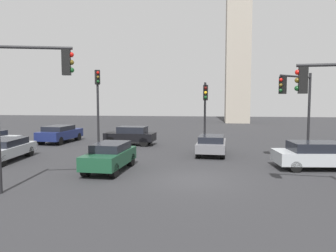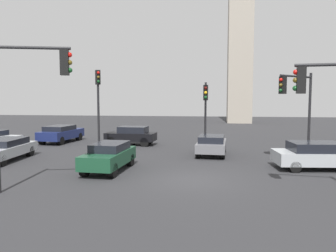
{
  "view_description": "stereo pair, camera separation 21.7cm",
  "coord_description": "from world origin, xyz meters",
  "px_view_note": "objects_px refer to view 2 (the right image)",
  "views": [
    {
      "loc": [
        0.64,
        -14.99,
        3.78
      ],
      "look_at": [
        -1.91,
        6.21,
        1.94
      ],
      "focal_mm": 35.47,
      "sensor_mm": 36.0,
      "label": 1
    },
    {
      "loc": [
        0.85,
        -14.97,
        3.78
      ],
      "look_at": [
        -1.91,
        6.21,
        1.94
      ],
      "focal_mm": 35.47,
      "sensor_mm": 36.0,
      "label": 2
    }
  ],
  "objects_px": {
    "car_0": "(212,144)",
    "car_7": "(109,156)",
    "traffic_light_2": "(297,98)",
    "traffic_light_3": "(206,101)",
    "traffic_light_4": "(98,95)",
    "car_4": "(131,135)",
    "car_3": "(319,155)",
    "traffic_light_1": "(28,87)",
    "car_6": "(4,149)",
    "car_8": "(61,133)"
  },
  "relations": [
    {
      "from": "car_7",
      "to": "car_0",
      "type": "bearing_deg",
      "value": 139.3
    },
    {
      "from": "traffic_light_1",
      "to": "car_6",
      "type": "height_order",
      "value": "traffic_light_1"
    },
    {
      "from": "traffic_light_2",
      "to": "traffic_light_3",
      "type": "bearing_deg",
      "value": -70.61
    },
    {
      "from": "traffic_light_1",
      "to": "car_0",
      "type": "xyz_separation_m",
      "value": [
        7.17,
        9.56,
        -3.49
      ]
    },
    {
      "from": "car_4",
      "to": "car_0",
      "type": "bearing_deg",
      "value": 152.58
    },
    {
      "from": "traffic_light_4",
      "to": "car_0",
      "type": "distance_m",
      "value": 8.57
    },
    {
      "from": "car_8",
      "to": "car_7",
      "type": "bearing_deg",
      "value": -137.94
    },
    {
      "from": "traffic_light_1",
      "to": "traffic_light_3",
      "type": "xyz_separation_m",
      "value": [
        6.72,
        11.32,
        -0.68
      ]
    },
    {
      "from": "car_3",
      "to": "car_4",
      "type": "distance_m",
      "value": 14.15
    },
    {
      "from": "traffic_light_3",
      "to": "car_3",
      "type": "xyz_separation_m",
      "value": [
        6.06,
        -5.38,
        -2.76
      ]
    },
    {
      "from": "traffic_light_1",
      "to": "traffic_light_3",
      "type": "height_order",
      "value": "traffic_light_1"
    },
    {
      "from": "car_0",
      "to": "car_3",
      "type": "bearing_deg",
      "value": -119.25
    },
    {
      "from": "car_4",
      "to": "car_8",
      "type": "height_order",
      "value": "car_4"
    },
    {
      "from": "traffic_light_3",
      "to": "car_3",
      "type": "height_order",
      "value": "traffic_light_3"
    },
    {
      "from": "traffic_light_1",
      "to": "car_6",
      "type": "distance_m",
      "value": 8.7
    },
    {
      "from": "car_0",
      "to": "car_4",
      "type": "distance_m",
      "value": 7.48
    },
    {
      "from": "traffic_light_1",
      "to": "traffic_light_4",
      "type": "bearing_deg",
      "value": 79.05
    },
    {
      "from": "traffic_light_2",
      "to": "car_4",
      "type": "relative_size",
      "value": 1.31
    },
    {
      "from": "car_4",
      "to": "traffic_light_2",
      "type": "bearing_deg",
      "value": 161.41
    },
    {
      "from": "car_0",
      "to": "car_7",
      "type": "bearing_deg",
      "value": 139.42
    },
    {
      "from": "car_7",
      "to": "traffic_light_3",
      "type": "bearing_deg",
      "value": 149.65
    },
    {
      "from": "car_7",
      "to": "traffic_light_4",
      "type": "bearing_deg",
      "value": -152.95
    },
    {
      "from": "car_4",
      "to": "car_6",
      "type": "relative_size",
      "value": 0.83
    },
    {
      "from": "traffic_light_3",
      "to": "car_7",
      "type": "relative_size",
      "value": 1.18
    },
    {
      "from": "car_4",
      "to": "car_6",
      "type": "distance_m",
      "value": 9.6
    },
    {
      "from": "traffic_light_2",
      "to": "car_7",
      "type": "relative_size",
      "value": 1.28
    },
    {
      "from": "car_0",
      "to": "car_6",
      "type": "distance_m",
      "value": 12.88
    },
    {
      "from": "traffic_light_3",
      "to": "car_0",
      "type": "xyz_separation_m",
      "value": [
        0.45,
        -1.76,
        -2.8
      ]
    },
    {
      "from": "car_0",
      "to": "traffic_light_1",
      "type": "bearing_deg",
      "value": 146.69
    },
    {
      "from": "traffic_light_2",
      "to": "car_7",
      "type": "bearing_deg",
      "value": -21.29
    },
    {
      "from": "car_3",
      "to": "car_4",
      "type": "xyz_separation_m",
      "value": [
        -11.97,
        7.55,
        0.04
      ]
    },
    {
      "from": "car_0",
      "to": "car_3",
      "type": "distance_m",
      "value": 6.67
    },
    {
      "from": "traffic_light_1",
      "to": "car_8",
      "type": "relative_size",
      "value": 1.3
    },
    {
      "from": "car_0",
      "to": "car_6",
      "type": "height_order",
      "value": "car_0"
    },
    {
      "from": "car_3",
      "to": "traffic_light_1",
      "type": "bearing_deg",
      "value": -160.41
    },
    {
      "from": "traffic_light_3",
      "to": "traffic_light_1",
      "type": "bearing_deg",
      "value": -31.65
    },
    {
      "from": "traffic_light_4",
      "to": "car_4",
      "type": "xyz_separation_m",
      "value": [
        1.55,
        3.29,
        -3.15
      ]
    },
    {
      "from": "car_4",
      "to": "car_8",
      "type": "relative_size",
      "value": 0.88
    },
    {
      "from": "traffic_light_2",
      "to": "traffic_light_3",
      "type": "distance_m",
      "value": 6.14
    },
    {
      "from": "traffic_light_2",
      "to": "traffic_light_4",
      "type": "bearing_deg",
      "value": -51.72
    },
    {
      "from": "car_3",
      "to": "car_0",
      "type": "bearing_deg",
      "value": 141.81
    },
    {
      "from": "traffic_light_4",
      "to": "car_7",
      "type": "height_order",
      "value": "traffic_light_4"
    },
    {
      "from": "car_3",
      "to": "car_8",
      "type": "relative_size",
      "value": 1.04
    },
    {
      "from": "traffic_light_4",
      "to": "car_4",
      "type": "bearing_deg",
      "value": 124.9
    },
    {
      "from": "car_0",
      "to": "car_6",
      "type": "relative_size",
      "value": 0.82
    },
    {
      "from": "car_6",
      "to": "car_8",
      "type": "relative_size",
      "value": 1.07
    },
    {
      "from": "traffic_light_1",
      "to": "traffic_light_4",
      "type": "height_order",
      "value": "traffic_light_1"
    },
    {
      "from": "traffic_light_3",
      "to": "traffic_light_4",
      "type": "height_order",
      "value": "traffic_light_4"
    },
    {
      "from": "car_0",
      "to": "car_7",
      "type": "height_order",
      "value": "car_7"
    },
    {
      "from": "traffic_light_1",
      "to": "car_7",
      "type": "bearing_deg",
      "value": 50.12
    }
  ]
}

